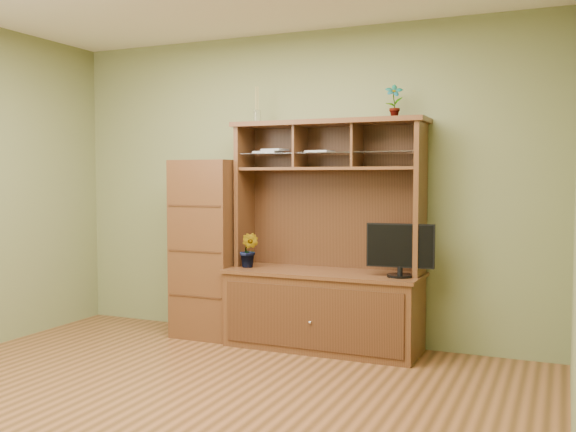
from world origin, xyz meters
The scene contains 8 objects.
room centered at (0.00, 0.00, 1.35)m, with size 4.54×4.04×2.74m.
media_hutch centered at (0.35, 1.73, 0.52)m, with size 1.66×0.61×1.90m.
monitor centered at (1.01, 1.65, 0.87)m, with size 0.53×0.20×0.42m.
orchid_plant centered at (-0.31, 1.65, 0.80)m, with size 0.17×0.13×0.30m, color #2A531C.
top_plant centered at (0.91, 1.80, 2.04)m, with size 0.14×0.10×0.27m, color #3A6D26.
reed_diffuser centered at (-0.31, 1.81, 2.03)m, with size 0.06×0.06×0.32m.
magazines centered at (-0.02, 1.80, 1.65)m, with size 0.71×0.19×0.04m.
side_cabinet centered at (-0.75, 1.73, 0.79)m, with size 0.56×0.51×1.58m.
Camera 1 is at (2.20, -3.26, 1.43)m, focal length 40.00 mm.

